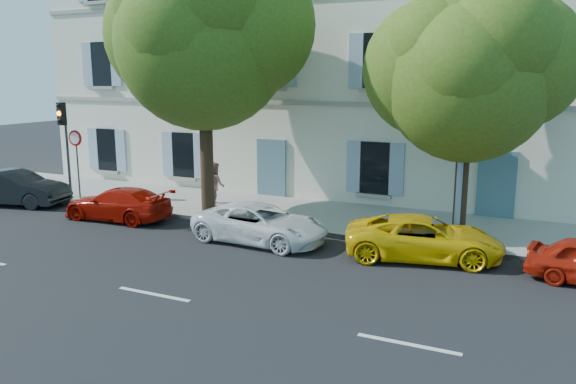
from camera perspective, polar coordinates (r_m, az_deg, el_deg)
The scene contains 15 objects.
ground at distance 16.86m, azimuth -5.04°, elevation -5.71°, with size 90.00×90.00×0.00m, color black.
sidewalk at distance 20.68m, azimuth 1.09°, elevation -2.20°, with size 36.00×4.50×0.15m, color #A09E96.
kerb at distance 18.77m, azimuth -1.58°, elevation -3.61°, with size 36.00×0.16×0.16m, color #9E998E.
building at distance 25.47m, azimuth 6.51°, elevation 13.76°, with size 28.00×7.00×12.00m, color white.
car_dark_sedan at distance 24.72m, azimuth -26.04°, elevation 0.37°, with size 1.47×4.22×1.39m, color black.
car_red_coupe at distance 20.86m, azimuth -16.90°, elevation -1.16°, with size 1.63×4.00×1.16m, color #AA1004.
car_white_coupe at distance 17.28m, azimuth -2.82°, elevation -3.22°, with size 1.96×4.24×1.18m, color white.
car_yellow_supercar at distance 16.15m, azimuth 13.65°, elevation -4.56°, with size 2.00×4.33×1.20m, color #EBBA09.
tree_left at distance 20.05m, azimuth -8.59°, elevation 14.72°, with size 6.00×6.00×9.31m.
tree_right at distance 17.25m, azimuth 17.81°, elevation 10.88°, with size 4.86×4.86×7.49m.
traffic_light at distance 24.48m, azimuth -21.83°, elevation 5.95°, with size 0.32×0.44×3.87m.
road_sign at distance 24.21m, azimuth -20.71°, elevation 4.08°, with size 0.64×0.10×2.77m.
street_lamp at distance 16.77m, azimuth 17.57°, elevation 11.47°, with size 0.34×1.88×8.77m.
pedestrian_a at distance 22.13m, azimuth -7.77°, elevation 0.99°, with size 0.60×0.39×1.64m, color white.
pedestrian_b at distance 21.50m, azimuth -7.41°, elevation 0.78°, with size 0.83×0.65×1.71m, color tan.
Camera 1 is at (8.06, -13.94, 5.00)m, focal length 35.00 mm.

